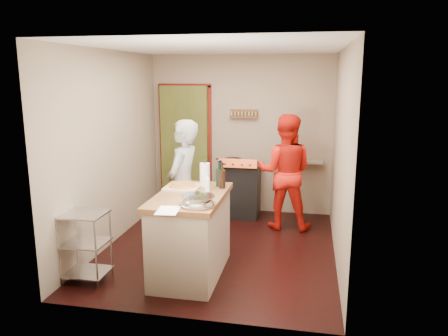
{
  "coord_description": "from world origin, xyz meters",
  "views": [
    {
      "loc": [
        1.12,
        -5.37,
        2.27
      ],
      "look_at": [
        0.06,
        0.0,
        1.1
      ],
      "focal_mm": 35.0,
      "sensor_mm": 36.0,
      "label": 1
    }
  ],
  "objects_px": {
    "person_stripe": "(183,187)",
    "stove": "(240,189)",
    "person_red": "(285,172)",
    "island": "(191,233)",
    "wire_shelving": "(85,244)"
  },
  "relations": [
    {
      "from": "wire_shelving",
      "to": "person_red",
      "type": "xyz_separation_m",
      "value": [
        2.06,
        2.21,
        0.42
      ]
    },
    {
      "from": "person_red",
      "to": "stove",
      "type": "bearing_deg",
      "value": -27.81
    },
    {
      "from": "stove",
      "to": "person_stripe",
      "type": "bearing_deg",
      "value": -107.83
    },
    {
      "from": "wire_shelving",
      "to": "island",
      "type": "height_order",
      "value": "island"
    },
    {
      "from": "wire_shelving",
      "to": "island",
      "type": "bearing_deg",
      "value": 19.43
    },
    {
      "from": "person_stripe",
      "to": "stove",
      "type": "bearing_deg",
      "value": 169.51
    },
    {
      "from": "person_stripe",
      "to": "person_red",
      "type": "height_order",
      "value": "person_stripe"
    },
    {
      "from": "person_stripe",
      "to": "person_red",
      "type": "distance_m",
      "value": 1.69
    },
    {
      "from": "island",
      "to": "person_stripe",
      "type": "relative_size",
      "value": 0.82
    },
    {
      "from": "stove",
      "to": "person_stripe",
      "type": "distance_m",
      "value": 1.69
    },
    {
      "from": "person_stripe",
      "to": "person_red",
      "type": "bearing_deg",
      "value": 140.33
    },
    {
      "from": "person_red",
      "to": "person_stripe",
      "type": "bearing_deg",
      "value": 44.33
    },
    {
      "from": "wire_shelving",
      "to": "person_red",
      "type": "relative_size",
      "value": 0.47
    },
    {
      "from": "stove",
      "to": "wire_shelving",
      "type": "distance_m",
      "value": 2.94
    },
    {
      "from": "stove",
      "to": "island",
      "type": "relative_size",
      "value": 0.71
    }
  ]
}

